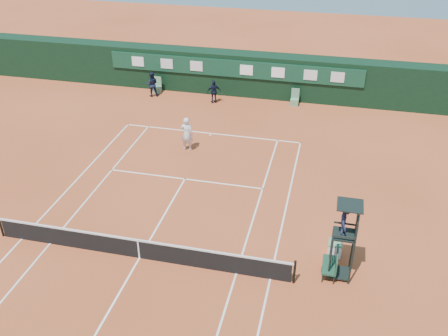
% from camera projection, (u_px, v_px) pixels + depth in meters
% --- Properties ---
extents(ground, '(90.00, 90.00, 0.00)m').
position_uv_depth(ground, '(140.00, 258.00, 20.74)').
color(ground, '#B5502A').
rests_on(ground, ground).
extents(court_lines, '(11.05, 23.85, 0.01)m').
position_uv_depth(court_lines, '(140.00, 258.00, 20.74)').
color(court_lines, white).
rests_on(court_lines, ground).
extents(tennis_net, '(12.90, 0.10, 1.10)m').
position_uv_depth(tennis_net, '(139.00, 248.00, 20.48)').
color(tennis_net, black).
rests_on(tennis_net, ground).
extents(back_wall, '(40.00, 1.65, 3.00)m').
position_uv_depth(back_wall, '(235.00, 73.00, 35.69)').
color(back_wall, black).
rests_on(back_wall, ground).
extents(linesman_chair_left, '(0.55, 0.50, 1.15)m').
position_uv_depth(linesman_chair_left, '(157.00, 88.00, 36.33)').
color(linesman_chair_left, '#598968').
rests_on(linesman_chair_left, ground).
extents(linesman_chair_right, '(0.55, 0.50, 1.15)m').
position_uv_depth(linesman_chair_right, '(295.00, 101.00, 34.35)').
color(linesman_chair_right, '#5A8A5F').
rests_on(linesman_chair_right, ground).
extents(umpire_chair, '(0.96, 0.95, 3.42)m').
position_uv_depth(umpire_chair, '(345.00, 226.00, 18.59)').
color(umpire_chair, black).
rests_on(umpire_chair, ground).
extents(player_bench, '(0.56, 1.20, 1.10)m').
position_uv_depth(player_bench, '(333.00, 263.00, 19.59)').
color(player_bench, '#183C29').
rests_on(player_bench, ground).
extents(tennis_bag, '(0.47, 0.85, 0.30)m').
position_uv_depth(tennis_bag, '(328.00, 264.00, 20.16)').
color(tennis_bag, black).
rests_on(tennis_bag, ground).
extents(cooler, '(0.57, 0.57, 0.65)m').
position_uv_depth(cooler, '(335.00, 248.00, 20.77)').
color(cooler, white).
rests_on(cooler, ground).
extents(tennis_ball, '(0.07, 0.07, 0.07)m').
position_uv_depth(tennis_ball, '(221.00, 170.00, 26.85)').
color(tennis_ball, '#B1CB2F').
rests_on(tennis_ball, ground).
extents(player, '(0.77, 0.54, 2.03)m').
position_uv_depth(player, '(187.00, 134.00, 28.39)').
color(player, silver).
rests_on(player, ground).
extents(ball_kid_left, '(1.05, 0.93, 1.79)m').
position_uv_depth(ball_kid_left, '(152.00, 84.00, 35.47)').
color(ball_kid_left, black).
rests_on(ball_kid_left, ground).
extents(ball_kid_right, '(1.03, 0.76, 1.63)m').
position_uv_depth(ball_kid_right, '(214.00, 92.00, 34.45)').
color(ball_kid_right, black).
rests_on(ball_kid_right, ground).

